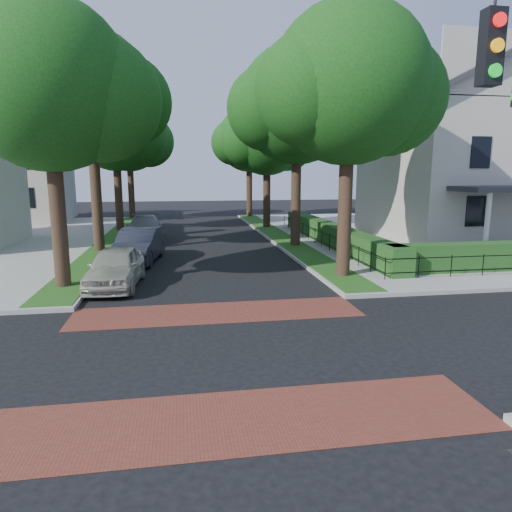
# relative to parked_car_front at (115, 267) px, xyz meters

# --- Properties ---
(ground) EXTENTS (120.00, 120.00, 0.00)m
(ground) POSITION_rel_parked_car_front_xyz_m (3.60, -7.14, -0.78)
(ground) COLOR black
(ground) RESTS_ON ground
(sidewalk_ne) EXTENTS (30.00, 30.00, 0.15)m
(sidewalk_ne) POSITION_rel_parked_car_front_xyz_m (23.10, 11.86, -0.70)
(sidewalk_ne) COLOR gray
(sidewalk_ne) RESTS_ON ground
(crosswalk_far) EXTENTS (9.00, 2.20, 0.01)m
(crosswalk_far) POSITION_rel_parked_car_front_xyz_m (3.60, -3.94, -0.77)
(crosswalk_far) COLOR maroon
(crosswalk_far) RESTS_ON ground
(crosswalk_near) EXTENTS (9.00, 2.20, 0.01)m
(crosswalk_near) POSITION_rel_parked_car_front_xyz_m (3.60, -10.34, -0.77)
(crosswalk_near) COLOR maroon
(crosswalk_near) RESTS_ON ground
(grass_strip_ne) EXTENTS (1.60, 29.80, 0.02)m
(grass_strip_ne) POSITION_rel_parked_car_front_xyz_m (9.00, 11.96, -0.62)
(grass_strip_ne) COLOR #284F16
(grass_strip_ne) RESTS_ON sidewalk_ne
(grass_strip_nw) EXTENTS (1.60, 29.80, 0.02)m
(grass_strip_nw) POSITION_rel_parked_car_front_xyz_m (-1.80, 11.96, -0.62)
(grass_strip_nw) COLOR #284F16
(grass_strip_nw) RESTS_ON sidewalk_nw
(tree_right_near) EXTENTS (7.75, 6.67, 10.66)m
(tree_right_near) POSITION_rel_parked_car_front_xyz_m (9.20, 0.10, 6.85)
(tree_right_near) COLOR black
(tree_right_near) RESTS_ON sidewalk_ne
(tree_right_mid) EXTENTS (8.25, 7.09, 11.22)m
(tree_right_mid) POSITION_rel_parked_car_front_xyz_m (9.21, 8.11, 7.21)
(tree_right_mid) COLOR black
(tree_right_mid) RESTS_ON sidewalk_ne
(tree_right_far) EXTENTS (7.25, 6.23, 9.74)m
(tree_right_far) POSITION_rel_parked_car_front_xyz_m (9.20, 17.08, 6.13)
(tree_right_far) COLOR black
(tree_right_far) RESTS_ON sidewalk_ne
(tree_right_back) EXTENTS (7.50, 6.45, 10.20)m
(tree_right_back) POSITION_rel_parked_car_front_xyz_m (9.20, 26.09, 6.49)
(tree_right_back) COLOR black
(tree_right_back) RESTS_ON sidewalk_ne
(tree_left_near) EXTENTS (7.50, 6.45, 10.20)m
(tree_left_near) POSITION_rel_parked_car_front_xyz_m (-1.80, 0.09, 6.49)
(tree_left_near) COLOR black
(tree_left_near) RESTS_ON sidewalk_nw
(tree_left_mid) EXTENTS (8.00, 6.88, 11.48)m
(tree_left_mid) POSITION_rel_parked_car_front_xyz_m (-1.79, 8.10, 7.57)
(tree_left_mid) COLOR black
(tree_left_mid) RESTS_ON sidewalk_nw
(tree_left_far) EXTENTS (7.00, 6.02, 9.86)m
(tree_left_far) POSITION_rel_parked_car_front_xyz_m (-1.80, 17.08, 6.34)
(tree_left_far) COLOR black
(tree_left_far) RESTS_ON sidewalk_nw
(tree_left_back) EXTENTS (7.75, 6.66, 10.44)m
(tree_left_back) POSITION_rel_parked_car_front_xyz_m (-1.80, 26.10, 6.64)
(tree_left_back) COLOR black
(tree_left_back) RESTS_ON sidewalk_nw
(hedge_main_road) EXTENTS (1.00, 18.00, 1.20)m
(hedge_main_road) POSITION_rel_parked_car_front_xyz_m (11.30, 7.86, -0.03)
(hedge_main_road) COLOR #1E4217
(hedge_main_road) RESTS_ON sidewalk_ne
(fence_main_road) EXTENTS (0.06, 18.00, 0.90)m
(fence_main_road) POSITION_rel_parked_car_front_xyz_m (10.50, 7.86, -0.18)
(fence_main_road) COLOR black
(fence_main_road) RESTS_ON sidewalk_ne
(house_victorian) EXTENTS (13.00, 13.05, 12.48)m
(house_victorian) POSITION_rel_parked_car_front_xyz_m (21.11, 8.78, 5.24)
(house_victorian) COLOR #B8B2A5
(house_victorian) RESTS_ON sidewalk_ne
(house_left_far) EXTENTS (10.00, 9.00, 10.14)m
(house_left_far) POSITION_rel_parked_car_front_xyz_m (-11.89, 24.85, 4.26)
(house_left_far) COLOR #B8B2A5
(house_left_far) RESTS_ON sidewalk_nw
(parked_car_front) EXTENTS (2.10, 4.65, 1.55)m
(parked_car_front) POSITION_rel_parked_car_front_xyz_m (0.00, 0.00, 0.00)
(parked_car_front) COLOR #B4B4A2
(parked_car_front) RESTS_ON ground
(parked_car_middle) EXTENTS (2.41, 5.21, 1.65)m
(parked_car_middle) POSITION_rel_parked_car_front_xyz_m (0.47, 4.88, 0.05)
(parked_car_middle) COLOR #1D212B
(parked_car_middle) RESTS_ON ground
(parked_car_rear) EXTENTS (2.38, 5.51, 1.58)m
(parked_car_rear) POSITION_rel_parked_car_front_xyz_m (0.21, 12.16, 0.01)
(parked_car_rear) COLOR gray
(parked_car_rear) RESTS_ON ground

